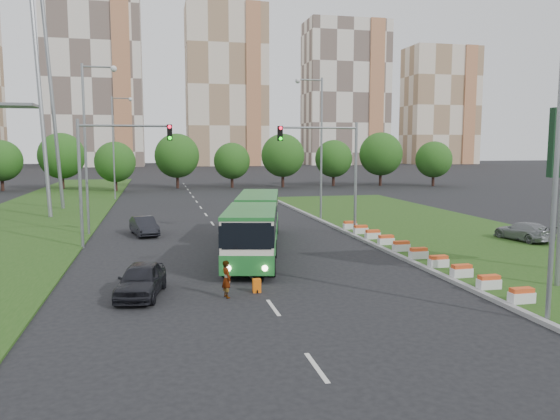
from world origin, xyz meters
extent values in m
plane|color=black|center=(0.00, 0.00, 0.00)|extent=(360.00, 360.00, 0.00)
cube|color=#204513|center=(13.00, 8.00, 0.07)|extent=(14.00, 60.00, 0.15)
cube|color=gray|center=(6.05, 8.00, 0.09)|extent=(0.30, 60.00, 0.18)
cube|color=#204513|center=(-18.00, 25.00, 0.05)|extent=(12.00, 110.00, 0.10)
cylinder|color=gray|center=(10.00, -6.00, 2.80)|extent=(0.24, 0.24, 5.60)
cylinder|color=gray|center=(6.40, 10.00, 4.00)|extent=(0.20, 0.20, 8.00)
cylinder|color=gray|center=(3.65, 10.00, 7.60)|extent=(5.50, 0.14, 0.14)
cube|color=black|center=(0.90, 10.00, 7.20)|extent=(0.32, 0.32, 1.00)
cylinder|color=gray|center=(-12.00, 9.00, 4.00)|extent=(0.20, 0.20, 8.00)
cylinder|color=gray|center=(-9.25, 9.00, 7.60)|extent=(5.50, 0.14, 0.14)
cube|color=black|center=(-6.50, 9.00, 7.20)|extent=(0.32, 0.32, 1.00)
cube|color=silver|center=(-25.00, 150.00, 26.00)|extent=(28.00, 15.00, 52.00)
cube|color=beige|center=(15.00, 150.00, 25.00)|extent=(25.00, 15.00, 50.00)
cube|color=silver|center=(55.00, 150.00, 23.50)|extent=(27.00, 15.00, 47.00)
cube|color=beige|center=(90.00, 150.00, 20.00)|extent=(24.00, 14.00, 40.00)
cube|color=beige|center=(-1.74, 1.10, 1.74)|extent=(2.48, 6.86, 2.68)
cube|color=beige|center=(-1.74, 9.90, 1.74)|extent=(2.48, 8.35, 2.68)
cylinder|color=black|center=(-1.74, 5.13, 1.69)|extent=(2.48, 1.24, 2.48)
cube|color=#1E6929|center=(-1.74, 1.10, 0.84)|extent=(2.56, 6.91, 0.94)
cube|color=#1E6929|center=(-1.74, 9.90, 0.84)|extent=(2.56, 8.40, 0.94)
cube|color=black|center=(-1.74, 1.10, 2.19)|extent=(2.56, 6.91, 1.04)
cube|color=black|center=(-1.74, 9.90, 2.19)|extent=(2.56, 8.40, 1.04)
imported|color=black|center=(-8.13, -3.12, 0.71)|extent=(2.41, 4.42, 1.42)
imported|color=black|center=(-8.34, 13.25, 0.66)|extent=(2.27, 4.21, 1.32)
imported|color=gray|center=(16.17, 4.61, 0.76)|extent=(2.39, 4.46, 1.23)
imported|color=gray|center=(-4.61, -4.14, 0.80)|extent=(0.51, 0.66, 1.59)
cube|color=orange|center=(-3.23, -3.61, 0.30)|extent=(0.35, 0.30, 0.60)
cylinder|color=black|center=(-3.23, -3.76, 0.07)|extent=(0.04, 0.14, 0.14)
camera|label=1|loc=(-7.37, -26.51, 6.38)|focal=35.00mm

